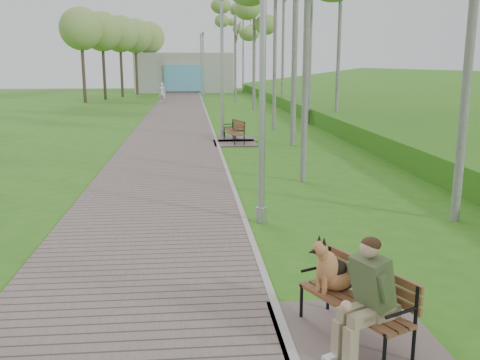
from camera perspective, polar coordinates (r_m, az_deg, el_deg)
The scene contains 16 objects.
ground at distance 7.09m, azimuth 3.36°, elevation -12.34°, with size 120.00×120.00×0.00m, color #2E6B18.
walkway at distance 28.03m, azimuth -6.89°, elevation 6.24°, with size 3.50×67.00×0.04m, color #6D5D58.
kerb at distance 28.04m, azimuth -3.29°, elevation 6.32°, with size 0.10×67.00×0.05m, color #999993.
embankment at distance 29.55m, azimuth 20.90°, elevation 5.79°, with size 14.00×70.00×1.60m, color #478422.
building_north at distance 57.35m, azimuth -5.96°, elevation 11.32°, with size 10.00×5.20×4.00m.
bench_main at distance 5.97m, azimuth 11.75°, elevation -13.12°, with size 1.71×1.90×1.49m.
bench_second at distance 20.11m, azimuth -0.64°, elevation 4.39°, with size 1.58×1.76×0.97m.
bench_third at distance 21.25m, azimuth -0.60°, elevation 4.80°, with size 1.53×1.70×0.94m.
lamp_post_near at distance 9.77m, azimuth 2.40°, elevation 9.18°, with size 0.20×0.20×5.18m.
lamp_post_second at distance 21.87m, azimuth -1.93°, elevation 11.47°, with size 0.22×0.22×5.62m.
lamp_post_third at distance 42.35m, azimuth -3.94°, elevation 11.67°, with size 0.21×0.21×5.31m.
lamp_post_far at distance 51.79m, azimuth -4.15°, elevation 11.97°, with size 0.22×0.22×5.67m.
pedestrian_near at distance 41.78m, azimuth -8.30°, elevation 9.21°, with size 0.56×0.37×1.53m, color silver.
birch_far_b at distance 35.38m, azimuth 1.54°, elevation 17.82°, with size 2.59×2.59×8.07m.
birch_distant_a at distance 42.65m, azimuth -0.51°, elevation 16.52°, with size 2.48×2.48×7.73m.
birch_distant_b at distance 56.22m, azimuth 0.34°, elevation 16.03°, with size 2.24×2.24×8.37m.
Camera 1 is at (-1.00, -6.37, 2.96)m, focal length 40.00 mm.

